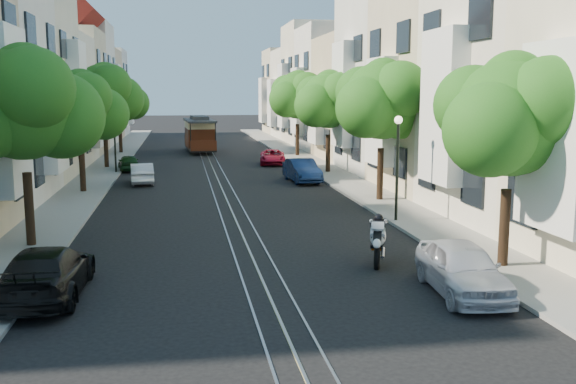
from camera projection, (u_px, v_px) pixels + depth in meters
name	position (u px, v px, depth m)	size (l,w,h in m)	color
ground	(210.00, 162.00, 48.11)	(200.00, 200.00, 0.00)	black
sidewalk_east	(305.00, 160.00, 49.29)	(2.50, 80.00, 0.12)	gray
sidewalk_west	(111.00, 163.00, 46.92)	(2.50, 80.00, 0.12)	gray
rail_left	(203.00, 162.00, 48.02)	(0.06, 80.00, 0.02)	gray
rail_slot	(210.00, 162.00, 48.11)	(0.06, 80.00, 0.02)	gray
rail_right	(218.00, 162.00, 48.20)	(0.06, 80.00, 0.02)	gray
lane_line	(210.00, 162.00, 48.11)	(0.08, 80.00, 0.01)	tan
townhouses_east	(364.00, 92.00, 49.17)	(7.75, 72.00, 12.00)	beige
townhouses_west	(40.00, 94.00, 45.30)	(7.75, 72.00, 11.76)	silver
tree_e_a	(512.00, 120.00, 18.39)	(4.72, 3.87, 6.27)	black
tree_e_b	(383.00, 102.00, 30.03)	(4.93, 4.08, 6.68)	black
tree_e_c	(329.00, 102.00, 40.77)	(4.84, 3.99, 6.52)	black
tree_e_d	(298.00, 96.00, 51.45)	(5.01, 4.16, 6.85)	black
tree_w_a	(25.00, 107.00, 20.86)	(4.93, 4.08, 6.68)	black
tree_w_b	(81.00, 108.00, 32.60)	(4.72, 3.87, 6.27)	black
tree_w_c	(105.00, 94.00, 43.22)	(5.13, 4.28, 7.09)	black
tree_w_d	(120.00, 99.00, 54.01)	(4.84, 3.99, 6.52)	black
lamp_east	(398.00, 152.00, 25.32)	(0.32, 0.32, 4.16)	black
lamp_west	(114.00, 129.00, 40.80)	(0.32, 0.32, 4.16)	black
sportbike_rider	(378.00, 237.00, 19.63)	(1.03, 2.18, 1.59)	black
cable_car	(200.00, 133.00, 56.06)	(2.74, 7.59, 2.87)	black
parked_car_e_near	(462.00, 268.00, 16.59)	(1.63, 4.05, 1.38)	#B7BAC5
parked_car_e_mid	(302.00, 170.00, 37.41)	(1.43, 4.09, 1.35)	#0E1F46
parked_car_e_far	(273.00, 157.00, 46.49)	(1.79, 3.87, 1.08)	maroon
parked_car_w_near	(47.00, 272.00, 16.29)	(1.87, 4.61, 1.34)	black
parked_car_w_mid	(142.00, 173.00, 36.77)	(1.24, 3.55, 1.17)	silver
parked_car_w_far	(129.00, 163.00, 42.65)	(1.29, 3.21, 1.09)	#153516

